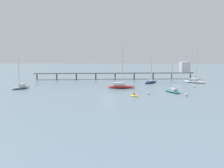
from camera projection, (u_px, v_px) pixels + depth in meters
The scene contains 11 objects.
ground_plane at pixel (109, 97), 65.81m from camera, with size 400.00×400.00×0.00m, color slate.
pier at pixel (149, 70), 111.23m from camera, with size 71.14×10.92×7.65m.
sailboat_teal at pixel (173, 90), 73.44m from camera, with size 4.93×7.23×8.87m.
sailboat_white at pixel (195, 81), 96.86m from camera, with size 8.75×7.19×13.95m.
sailboat_gray at pixel (21, 87), 80.67m from camera, with size 5.21×7.22×9.88m.
sailboat_navy at pixel (151, 81), 96.47m from camera, with size 6.82×8.87×11.61m.
sailboat_red at pixel (121, 86), 82.19m from camera, with size 9.47×2.58×14.58m.
dinghy_yellow at pixel (134, 96), 66.89m from camera, with size 2.82×3.17×1.14m.
mooring_buoy_far at pixel (194, 86), 83.87m from camera, with size 0.78×0.78×0.78m, color silver.
mooring_buoy_outer at pixel (186, 95), 67.40m from camera, with size 0.81×0.81×0.81m, color silver.
mooring_buoy_near at pixel (148, 93), 70.08m from camera, with size 0.67×0.67×0.67m, color silver.
Camera 1 is at (3.82, -64.73, 11.80)m, focal length 39.52 mm.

